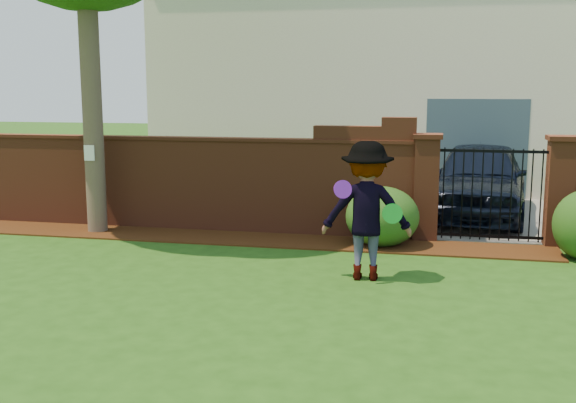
% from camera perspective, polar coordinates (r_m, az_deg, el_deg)
% --- Properties ---
extents(ground, '(80.00, 80.00, 0.01)m').
position_cam_1_polar(ground, '(8.83, -5.00, -8.14)').
color(ground, '#1F4812').
rests_on(ground, ground).
extents(mulch_bed, '(11.10, 1.08, 0.03)m').
position_cam_1_polar(mulch_bed, '(12.18, -4.65, -3.09)').
color(mulch_bed, '#321809').
rests_on(mulch_bed, ground).
extents(brick_wall, '(8.70, 0.31, 2.16)m').
position_cam_1_polar(brick_wall, '(12.98, -8.34, 1.71)').
color(brick_wall, brown).
rests_on(brick_wall, ground).
extents(pillar_left, '(0.50, 0.50, 1.88)m').
position_cam_1_polar(pillar_left, '(12.16, 11.53, 1.23)').
color(pillar_left, brown).
rests_on(pillar_left, ground).
extents(pillar_right, '(0.50, 0.50, 1.88)m').
position_cam_1_polar(pillar_right, '(12.33, 21.79, 0.85)').
color(pillar_right, brown).
rests_on(pillar_right, ground).
extents(iron_gate, '(1.78, 0.03, 1.60)m').
position_cam_1_polar(iron_gate, '(12.21, 16.67, 0.57)').
color(iron_gate, black).
rests_on(iron_gate, ground).
extents(driveway, '(3.20, 8.00, 0.01)m').
position_cam_1_polar(driveway, '(16.28, 15.49, -0.23)').
color(driveway, slate).
rests_on(driveway, ground).
extents(house, '(12.40, 6.40, 6.30)m').
position_cam_1_polar(house, '(20.09, 8.02, 10.85)').
color(house, '#F4E6CC').
rests_on(house, ground).
extents(car, '(2.36, 4.78, 1.57)m').
position_cam_1_polar(car, '(14.42, 15.65, 1.66)').
color(car, black).
rests_on(car, ground).
extents(paper_notice, '(0.20, 0.01, 0.28)m').
position_cam_1_polar(paper_notice, '(12.85, -16.32, 3.93)').
color(paper_notice, white).
rests_on(paper_notice, tree).
extents(shrub_left, '(1.25, 1.25, 1.02)m').
position_cam_1_polar(shrub_left, '(11.64, 7.90, -1.25)').
color(shrub_left, '#164414').
rests_on(shrub_left, ground).
extents(man, '(1.30, 0.80, 1.95)m').
position_cam_1_polar(man, '(9.51, 6.56, -0.82)').
color(man, gray).
rests_on(man, ground).
extents(frisbee_purple, '(0.26, 0.17, 0.25)m').
position_cam_1_polar(frisbee_purple, '(9.16, 4.61, 1.02)').
color(frisbee_purple, purple).
rests_on(frisbee_purple, man).
extents(frisbee_green, '(0.28, 0.09, 0.28)m').
position_cam_1_polar(frisbee_green, '(9.34, 8.73, -1.01)').
color(frisbee_green, green).
rests_on(frisbee_green, man).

